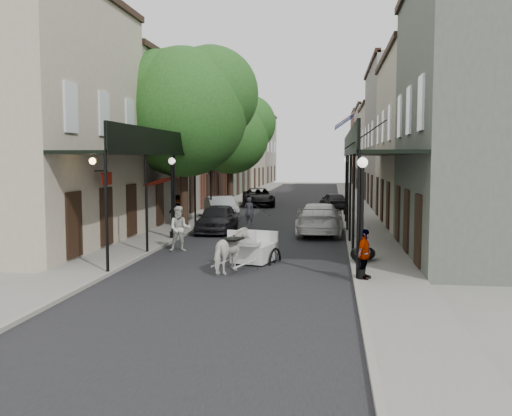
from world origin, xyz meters
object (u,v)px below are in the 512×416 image
(car_left_mid, at_px, (221,208))
(car_right_near, at_px, (320,219))
(tree_far, at_px, (235,132))
(car_right_far, at_px, (334,201))
(horse, at_px, (232,251))
(lamppost_left, at_px, (172,196))
(pedestrian_sidewalk_left, at_px, (178,209))
(lamppost_right_near, at_px, (362,216))
(car_left_near, at_px, (217,218))
(car_left_far, at_px, (258,197))
(lamppost_right_far, at_px, (346,185))
(pedestrian_sidewalk_right, at_px, (364,254))
(pedestrian_walking, at_px, (180,229))
(carriage, at_px, (258,236))
(tree_near, at_px, (191,107))

(car_left_mid, relative_size, car_right_near, 0.82)
(tree_far, bearing_deg, car_right_far, -9.30)
(tree_far, height_order, horse, tree_far)
(lamppost_left, relative_size, pedestrian_sidewalk_left, 2.29)
(lamppost_right_near, xyz_separation_m, pedestrian_sidewalk_left, (-9.47, 13.56, -1.12))
(pedestrian_sidewalk_left, xyz_separation_m, car_right_near, (7.97, -2.56, -0.14))
(lamppost_right_near, relative_size, pedestrian_sidewalk_left, 2.29)
(lamppost_right_near, bearing_deg, lamppost_left, 135.71)
(pedestrian_sidewalk_left, distance_m, car_left_near, 3.78)
(car_left_far, bearing_deg, horse, -95.46)
(lamppost_right_far, relative_size, car_left_near, 0.86)
(lamppost_right_near, bearing_deg, lamppost_right_far, 90.00)
(car_left_mid, height_order, car_right_near, car_right_near)
(lamppost_left, distance_m, pedestrian_sidewalk_left, 5.81)
(horse, relative_size, pedestrian_sidewalk_right, 1.14)
(lamppost_right_far, bearing_deg, car_right_far, 98.82)
(lamppost_left, height_order, car_left_near, lamppost_left)
(lamppost_left, relative_size, pedestrian_walking, 1.99)
(lamppost_right_far, height_order, car_right_near, lamppost_right_far)
(lamppost_right_near, height_order, pedestrian_sidewalk_left, lamppost_right_near)
(carriage, xyz_separation_m, pedestrian_sidewalk_right, (3.69, -3.21, -0.07))
(carriage, xyz_separation_m, car_right_far, (2.82, 21.73, -0.30))
(tree_far, bearing_deg, pedestrian_sidewalk_right, -72.12)
(carriage, distance_m, car_left_mid, 14.00)
(car_right_near, bearing_deg, lamppost_right_near, 98.09)
(car_left_far, bearing_deg, car_left_mid, -105.87)
(lamppost_right_far, height_order, carriage, lamppost_right_far)
(carriage, distance_m, car_right_near, 8.07)
(lamppost_right_near, bearing_deg, pedestrian_sidewalk_left, 124.94)
(lamppost_right_far, xyz_separation_m, car_left_mid, (-7.63, -3.39, -1.31))
(tree_near, bearing_deg, car_left_far, 83.99)
(pedestrian_sidewalk_left, bearing_deg, car_right_far, -131.78)
(tree_near, xyz_separation_m, car_left_mid, (0.67, 4.43, -5.75))
(car_left_far, bearing_deg, lamppost_right_far, -58.59)
(tree_far, bearing_deg, car_left_near, -83.81)
(lamppost_right_near, bearing_deg, car_right_near, 97.77)
(lamppost_right_near, height_order, pedestrian_walking, lamppost_right_near)
(car_left_mid, bearing_deg, pedestrian_sidewalk_right, -85.76)
(car_left_mid, bearing_deg, tree_near, -119.27)
(lamppost_right_far, distance_m, pedestrian_walking, 16.61)
(carriage, distance_m, pedestrian_sidewalk_right, 4.89)
(horse, bearing_deg, pedestrian_sidewalk_left, -52.20)
(lamppost_right_far, xyz_separation_m, car_right_near, (-1.50, -9.00, -1.26))
(tree_far, height_order, lamppost_right_far, tree_far)
(pedestrian_sidewalk_left, height_order, car_right_near, pedestrian_sidewalk_left)
(horse, relative_size, car_left_mid, 0.39)
(pedestrian_sidewalk_right, bearing_deg, car_left_far, 37.64)
(horse, bearing_deg, lamppost_right_near, -178.52)
(lamppost_right_near, height_order, car_left_mid, lamppost_right_near)
(tree_near, height_order, car_right_near, tree_near)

